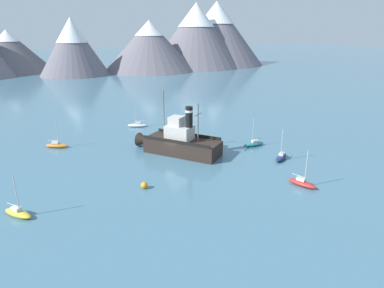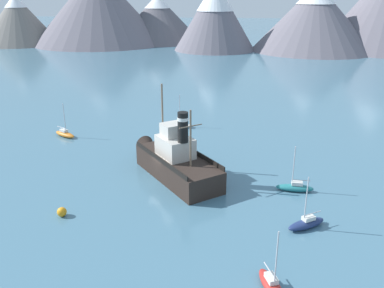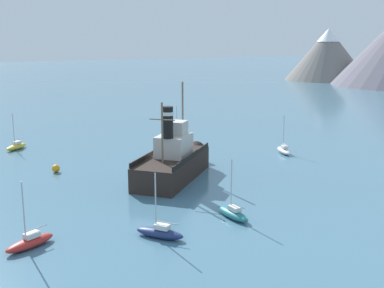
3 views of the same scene
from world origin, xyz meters
name	(u,v)px [view 1 (image 1 of 3)]	position (x,y,z in m)	size (l,w,h in m)	color
ground_plane	(173,156)	(0.00, 0.00, 0.00)	(600.00, 600.00, 0.00)	#477289
mountain_ridge	(112,39)	(15.69, 117.78, 14.05)	(191.29, 58.31, 31.97)	slate
old_tugboat	(179,142)	(1.43, 0.96, 1.83)	(11.73, 13.28, 9.90)	#2D231E
sailboat_teal	(254,144)	(14.27, -1.04, 0.43)	(3.82, 1.17, 4.90)	#23757A
sailboat_red	(302,183)	(11.20, -16.50, 0.43)	(2.39, 3.94, 4.90)	#B22823
sailboat_yellow	(18,213)	(-21.52, -9.97, 0.43)	(3.26, 3.63, 4.90)	gold
sailboat_navy	(281,157)	(14.56, -8.00, 0.43)	(3.77, 3.03, 4.90)	navy
sailboat_white	(137,125)	(-0.63, 18.46, 0.43)	(3.93, 2.50, 4.90)	white
sailboat_orange	(57,145)	(-16.30, 11.77, 0.43)	(3.86, 2.78, 4.90)	orange
mooring_buoy	(144,185)	(-7.31, -9.02, 0.44)	(0.88, 0.88, 0.88)	orange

